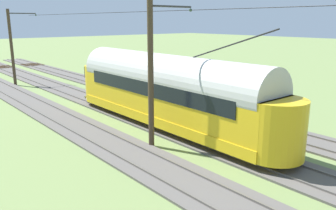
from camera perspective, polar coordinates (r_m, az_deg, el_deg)
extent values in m
plane|color=olive|center=(23.34, -6.15, -1.57)|extent=(220.00, 220.00, 0.00)
cube|color=#56514C|center=(25.70, 1.31, 0.06)|extent=(2.80, 80.00, 0.10)
cube|color=#59544C|center=(25.23, 0.08, 0.01)|extent=(0.07, 80.00, 0.08)
cube|color=#59544C|center=(26.15, 2.49, 0.49)|extent=(0.07, 80.00, 0.08)
cube|color=#47331E|center=(53.70, -21.98, 6.34)|extent=(2.50, 0.24, 0.08)
cube|color=#47331E|center=(53.09, -21.76, 6.29)|extent=(2.50, 0.24, 0.08)
cube|color=#47331E|center=(52.47, -21.53, 6.23)|extent=(2.50, 0.24, 0.08)
cube|color=#47331E|center=(51.86, -21.29, 6.17)|extent=(2.50, 0.24, 0.08)
cube|color=#47331E|center=(51.25, -21.05, 6.11)|extent=(2.50, 0.24, 0.08)
cube|color=#56514C|center=(23.32, -6.16, -1.45)|extent=(2.80, 80.00, 0.10)
cube|color=#59544C|center=(22.93, -7.65, -1.54)|extent=(0.07, 80.00, 0.08)
cube|color=#59544C|center=(23.69, -4.73, -0.95)|extent=(0.07, 80.00, 0.08)
cube|color=#47331E|center=(51.98, -25.97, 5.74)|extent=(2.50, 0.24, 0.08)
cube|color=#47331E|center=(51.35, -25.79, 5.68)|extent=(2.50, 0.24, 0.08)
cube|color=#47331E|center=(50.73, -25.60, 5.61)|extent=(2.50, 0.24, 0.08)
cube|color=#47331E|center=(50.10, -25.41, 5.54)|extent=(2.50, 0.24, 0.08)
cube|color=#56514C|center=(21.44, -15.13, -3.23)|extent=(2.80, 80.00, 0.10)
cube|color=#59544C|center=(21.15, -16.90, -3.34)|extent=(0.07, 80.00, 0.08)
cube|color=#59544C|center=(21.71, -13.43, -2.67)|extent=(0.07, 80.00, 0.08)
cube|color=gold|center=(20.27, -0.33, -1.79)|extent=(2.65, 14.67, 0.55)
cube|color=gold|center=(20.09, -0.33, 0.27)|extent=(2.55, 14.67, 0.95)
cube|color=gold|center=(19.88, -0.34, 3.07)|extent=(2.55, 14.67, 1.05)
cylinder|color=#B7B7B2|center=(19.78, -0.34, 4.57)|extent=(2.65, 14.37, 2.65)
cylinder|color=gold|center=(25.95, -10.68, 3.69)|extent=(2.55, 2.55, 2.55)
cylinder|color=gold|center=(15.34, 17.35, -3.72)|extent=(2.55, 2.55, 2.55)
cube|color=black|center=(26.78, -11.98, 6.13)|extent=(1.63, 0.08, 0.36)
cube|color=black|center=(26.85, -11.98, 5.48)|extent=(1.73, 0.06, 0.80)
cube|color=black|center=(20.71, 2.43, 3.50)|extent=(0.04, 12.32, 0.80)
cube|color=black|center=(19.09, -3.33, 2.60)|extent=(0.04, 12.32, 0.80)
cylinder|color=silver|center=(27.08, -11.97, 3.51)|extent=(0.24, 0.06, 0.24)
cube|color=gray|center=(27.20, -11.81, 1.57)|extent=(1.94, 0.12, 0.20)
cylinder|color=black|center=(16.26, 10.33, 9.74)|extent=(0.07, 4.92, 1.59)
cylinder|color=black|center=(24.38, -6.08, 0.45)|extent=(0.10, 0.76, 0.76)
cylinder|color=black|center=(23.63, -8.96, -0.06)|extent=(0.10, 0.76, 0.76)
cylinder|color=black|center=(17.66, 11.30, -4.95)|extent=(0.10, 0.76, 0.76)
cylinder|color=black|center=(16.62, 8.17, -6.02)|extent=(0.10, 0.76, 0.76)
cylinder|color=#423323|center=(36.47, -24.44, 8.58)|extent=(0.28, 0.28, 7.21)
cylinder|color=#2D2D2D|center=(36.75, -22.98, 13.78)|extent=(2.57, 0.10, 0.10)
sphere|color=#334733|center=(37.16, -21.02, 13.71)|extent=(0.16, 0.16, 0.16)
cylinder|color=#423323|center=(16.60, -2.88, 4.95)|extent=(0.28, 0.28, 7.21)
cylinder|color=#2D2D2D|center=(17.22, 0.53, 15.99)|extent=(2.57, 0.10, 0.10)
sphere|color=#334733|center=(18.07, 3.75, 15.38)|extent=(0.16, 0.16, 0.16)
cylinder|color=black|center=(18.07, 3.75, 15.38)|extent=(0.03, 47.85, 0.03)
cylinder|color=black|center=(36.75, -22.98, 13.78)|extent=(2.57, 0.02, 0.02)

